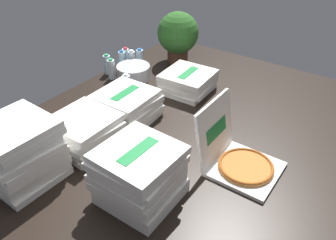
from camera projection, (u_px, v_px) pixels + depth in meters
The scene contains 16 objects.
ground_plane at pixel (180, 142), 2.36m from camera, with size 3.20×2.40×0.02m, color black.
open_pizza_box at pixel (237, 157), 2.09m from camera, with size 0.39×0.47×0.41m.
pizza_stack_right_mid at pixel (139, 175), 1.83m from camera, with size 0.42×0.43×0.34m.
pizza_stack_center_near at pixel (127, 106), 2.54m from camera, with size 0.43×0.42×0.22m.
pizza_stack_right_near at pixel (20, 152), 1.96m from camera, with size 0.45×0.46×0.38m.
pizza_stack_left_mid at pixel (188, 82), 2.90m from camera, with size 0.44×0.44×0.17m.
pizza_stack_right_far at pixel (85, 131), 2.27m from camera, with size 0.44×0.44×0.21m.
ice_bucket at pixel (133, 72), 3.10m from camera, with size 0.31×0.31×0.13m, color #B7BABF.
water_bottle_0 at pixel (126, 58), 3.30m from camera, with size 0.07×0.07×0.20m.
water_bottle_1 at pixel (111, 69), 3.09m from camera, with size 0.07×0.07×0.20m.
water_bottle_2 at pixel (107, 65), 3.17m from camera, with size 0.07×0.07×0.20m.
water_bottle_3 at pixel (140, 59), 3.28m from camera, with size 0.07×0.07×0.20m.
water_bottle_4 at pixel (122, 61), 3.24m from camera, with size 0.07×0.07×0.20m.
water_bottle_5 at pixel (127, 85), 2.83m from camera, with size 0.07×0.07×0.20m.
water_bottle_6 at pixel (132, 60), 3.25m from camera, with size 0.07×0.07×0.20m.
potted_plant at pixel (178, 34), 3.30m from camera, with size 0.40×0.40×0.50m.
Camera 1 is at (-1.57, -1.01, 1.45)m, focal length 36.22 mm.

